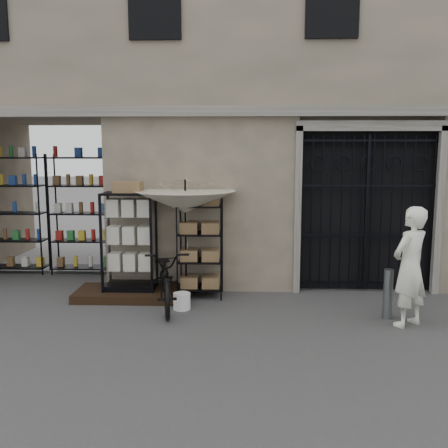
{
  "coord_description": "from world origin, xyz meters",
  "views": [
    {
      "loc": [
        -0.51,
        -6.89,
        2.61
      ],
      "look_at": [
        -0.8,
        1.4,
        1.35
      ],
      "focal_mm": 40.0,
      "sensor_mm": 36.0,
      "label": 1
    }
  ],
  "objects_px": {
    "white_bucket": "(182,301)",
    "shopkeeper": "(406,325)",
    "wire_rack": "(200,250)",
    "display_cabinet": "(130,246)",
    "steel_bollard": "(388,294)",
    "market_umbrella": "(185,196)",
    "bicycle": "(167,307)"
  },
  "relations": [
    {
      "from": "white_bucket",
      "to": "shopkeeper",
      "type": "xyz_separation_m",
      "value": [
        3.44,
        -0.62,
        -0.14
      ]
    },
    {
      "from": "wire_rack",
      "to": "white_bucket",
      "type": "xyz_separation_m",
      "value": [
        -0.24,
        -0.75,
        -0.71
      ]
    },
    {
      "from": "display_cabinet",
      "to": "steel_bollard",
      "type": "height_order",
      "value": "display_cabinet"
    },
    {
      "from": "market_umbrella",
      "to": "bicycle",
      "type": "relative_size",
      "value": 1.29
    },
    {
      "from": "wire_rack",
      "to": "bicycle",
      "type": "bearing_deg",
      "value": -114.83
    },
    {
      "from": "market_umbrella",
      "to": "white_bucket",
      "type": "xyz_separation_m",
      "value": [
        0.01,
        -0.73,
        -1.66
      ]
    },
    {
      "from": "shopkeeper",
      "to": "wire_rack",
      "type": "bearing_deg",
      "value": -60.18
    },
    {
      "from": "bicycle",
      "to": "shopkeeper",
      "type": "distance_m",
      "value": 3.78
    },
    {
      "from": "market_umbrella",
      "to": "steel_bollard",
      "type": "bearing_deg",
      "value": -18.26
    },
    {
      "from": "bicycle",
      "to": "steel_bollard",
      "type": "bearing_deg",
      "value": -18.22
    },
    {
      "from": "wire_rack",
      "to": "shopkeeper",
      "type": "bearing_deg",
      "value": -9.61
    },
    {
      "from": "market_umbrella",
      "to": "steel_bollard",
      "type": "height_order",
      "value": "market_umbrella"
    },
    {
      "from": "market_umbrella",
      "to": "bicycle",
      "type": "distance_m",
      "value": 1.92
    },
    {
      "from": "wire_rack",
      "to": "bicycle",
      "type": "distance_m",
      "value": 1.18
    },
    {
      "from": "display_cabinet",
      "to": "market_umbrella",
      "type": "distance_m",
      "value": 1.32
    },
    {
      "from": "wire_rack",
      "to": "shopkeeper",
      "type": "height_order",
      "value": "wire_rack"
    },
    {
      "from": "market_umbrella",
      "to": "shopkeeper",
      "type": "relative_size",
      "value": 1.4
    },
    {
      "from": "white_bucket",
      "to": "display_cabinet",
      "type": "bearing_deg",
      "value": 146.59
    },
    {
      "from": "display_cabinet",
      "to": "wire_rack",
      "type": "relative_size",
      "value": 1.07
    },
    {
      "from": "bicycle",
      "to": "shopkeeper",
      "type": "xyz_separation_m",
      "value": [
        3.71,
        -0.73,
        0.0
      ]
    },
    {
      "from": "bicycle",
      "to": "shopkeeper",
      "type": "relative_size",
      "value": 1.08
    },
    {
      "from": "bicycle",
      "to": "steel_bollard",
      "type": "xyz_separation_m",
      "value": [
        3.5,
        -0.45,
        0.39
      ]
    },
    {
      "from": "steel_bollard",
      "to": "shopkeeper",
      "type": "xyz_separation_m",
      "value": [
        0.21,
        -0.29,
        -0.39
      ]
    },
    {
      "from": "wire_rack",
      "to": "steel_bollard",
      "type": "relative_size",
      "value": 2.22
    },
    {
      "from": "wire_rack",
      "to": "market_umbrella",
      "type": "xyz_separation_m",
      "value": [
        -0.25,
        -0.02,
        0.95
      ]
    },
    {
      "from": "market_umbrella",
      "to": "shopkeeper",
      "type": "height_order",
      "value": "market_umbrella"
    },
    {
      "from": "market_umbrella",
      "to": "steel_bollard",
      "type": "xyz_separation_m",
      "value": [
        3.24,
        -1.07,
        -1.41
      ]
    },
    {
      "from": "white_bucket",
      "to": "steel_bollard",
      "type": "xyz_separation_m",
      "value": [
        3.23,
        -0.34,
        0.25
      ]
    },
    {
      "from": "market_umbrella",
      "to": "white_bucket",
      "type": "bearing_deg",
      "value": -89.4
    },
    {
      "from": "display_cabinet",
      "to": "steel_bollard",
      "type": "xyz_separation_m",
      "value": [
        4.22,
        -0.99,
        -0.53
      ]
    },
    {
      "from": "bicycle",
      "to": "steel_bollard",
      "type": "distance_m",
      "value": 3.55
    },
    {
      "from": "bicycle",
      "to": "white_bucket",
      "type": "bearing_deg",
      "value": -33.2
    }
  ]
}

